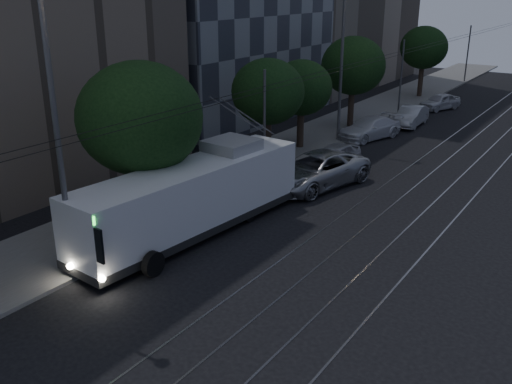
{
  "coord_description": "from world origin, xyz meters",
  "views": [
    {
      "loc": [
        10.47,
        -14.39,
        10.02
      ],
      "look_at": [
        -1.5,
        3.52,
        2.17
      ],
      "focal_mm": 40.0,
      "sensor_mm": 36.0,
      "label": 1
    }
  ],
  "objects_px": {
    "pickup_silver": "(316,170)",
    "car_white_d": "(440,102)",
    "car_white_a": "(333,157)",
    "streetlamp_near": "(62,106)",
    "trolleybus": "(194,197)",
    "car_white_c": "(411,116)",
    "streetlamp_far": "(349,42)",
    "car_white_b": "(370,128)"
  },
  "relations": [
    {
      "from": "car_white_a",
      "to": "pickup_silver",
      "type": "bearing_deg",
      "value": -75.52
    },
    {
      "from": "car_white_d",
      "to": "streetlamp_far",
      "type": "distance_m",
      "value": 15.55
    },
    {
      "from": "car_white_a",
      "to": "car_white_c",
      "type": "bearing_deg",
      "value": 94.26
    },
    {
      "from": "trolleybus",
      "to": "car_white_a",
      "type": "distance_m",
      "value": 11.5
    },
    {
      "from": "car_white_d",
      "to": "streetlamp_far",
      "type": "bearing_deg",
      "value": -77.08
    },
    {
      "from": "trolleybus",
      "to": "streetlamp_near",
      "type": "bearing_deg",
      "value": -91.88
    },
    {
      "from": "pickup_silver",
      "to": "car_white_c",
      "type": "relative_size",
      "value": 1.42
    },
    {
      "from": "car_white_c",
      "to": "streetlamp_far",
      "type": "xyz_separation_m",
      "value": [
        -2.11,
        -7.12,
        5.82
      ]
    },
    {
      "from": "car_white_a",
      "to": "streetlamp_near",
      "type": "relative_size",
      "value": 0.4
    },
    {
      "from": "trolleybus",
      "to": "car_white_c",
      "type": "bearing_deg",
      "value": 93.12
    },
    {
      "from": "trolleybus",
      "to": "streetlamp_near",
      "type": "xyz_separation_m",
      "value": [
        -0.68,
        -5.55,
        4.71
      ]
    },
    {
      "from": "car_white_b",
      "to": "car_white_d",
      "type": "height_order",
      "value": "car_white_b"
    },
    {
      "from": "pickup_silver",
      "to": "car_white_d",
      "type": "xyz_separation_m",
      "value": [
        -0.52,
        23.25,
        -0.2
      ]
    },
    {
      "from": "streetlamp_far",
      "to": "car_white_b",
      "type": "bearing_deg",
      "value": 59.49
    },
    {
      "from": "streetlamp_near",
      "to": "pickup_silver",
      "type": "bearing_deg",
      "value": 81.4
    },
    {
      "from": "pickup_silver",
      "to": "car_white_a",
      "type": "xyz_separation_m",
      "value": [
        -0.58,
        3.24,
        -0.17
      ]
    },
    {
      "from": "pickup_silver",
      "to": "car_white_b",
      "type": "height_order",
      "value": "pickup_silver"
    },
    {
      "from": "car_white_d",
      "to": "streetlamp_far",
      "type": "height_order",
      "value": "streetlamp_far"
    },
    {
      "from": "trolleybus",
      "to": "streetlamp_far",
      "type": "xyz_separation_m",
      "value": [
        -1.27,
        17.21,
        4.93
      ]
    },
    {
      "from": "trolleybus",
      "to": "streetlamp_far",
      "type": "height_order",
      "value": "streetlamp_far"
    },
    {
      "from": "pickup_silver",
      "to": "streetlamp_far",
      "type": "bearing_deg",
      "value": 119.98
    },
    {
      "from": "car_white_d",
      "to": "streetlamp_near",
      "type": "distance_m",
      "value": 37.46
    },
    {
      "from": "trolleybus",
      "to": "pickup_silver",
      "type": "height_order",
      "value": "trolleybus"
    },
    {
      "from": "car_white_a",
      "to": "streetlamp_near",
      "type": "xyz_separation_m",
      "value": [
        -1.5,
        -16.98,
        5.62
      ]
    },
    {
      "from": "car_white_b",
      "to": "car_white_c",
      "type": "relative_size",
      "value": 1.13
    },
    {
      "from": "car_white_b",
      "to": "streetlamp_near",
      "type": "height_order",
      "value": "streetlamp_near"
    },
    {
      "from": "car_white_a",
      "to": "car_white_b",
      "type": "height_order",
      "value": "car_white_b"
    },
    {
      "from": "car_white_b",
      "to": "streetlamp_near",
      "type": "bearing_deg",
      "value": -73.32
    },
    {
      "from": "car_white_b",
      "to": "streetlamp_far",
      "type": "height_order",
      "value": "streetlamp_far"
    },
    {
      "from": "car_white_c",
      "to": "streetlamp_far",
      "type": "distance_m",
      "value": 9.44
    },
    {
      "from": "car_white_d",
      "to": "streetlamp_far",
      "type": "xyz_separation_m",
      "value": [
        -2.15,
        -14.23,
        5.88
      ]
    },
    {
      "from": "pickup_silver",
      "to": "streetlamp_far",
      "type": "height_order",
      "value": "streetlamp_far"
    },
    {
      "from": "trolleybus",
      "to": "car_white_c",
      "type": "height_order",
      "value": "trolleybus"
    },
    {
      "from": "trolleybus",
      "to": "streetlamp_far",
      "type": "distance_m",
      "value": 17.95
    },
    {
      "from": "car_white_c",
      "to": "car_white_d",
      "type": "relative_size",
      "value": 1.12
    },
    {
      "from": "trolleybus",
      "to": "pickup_silver",
      "type": "bearing_deg",
      "value": 85.39
    },
    {
      "from": "car_white_b",
      "to": "car_white_d",
      "type": "xyz_separation_m",
      "value": [
        1.08,
        12.41,
        -0.05
      ]
    },
    {
      "from": "trolleybus",
      "to": "car_white_c",
      "type": "relative_size",
      "value": 2.66
    },
    {
      "from": "car_white_a",
      "to": "car_white_d",
      "type": "bearing_deg",
      "value": 94.18
    },
    {
      "from": "trolleybus",
      "to": "car_white_b",
      "type": "height_order",
      "value": "trolleybus"
    },
    {
      "from": "car_white_d",
      "to": "pickup_silver",
      "type": "bearing_deg",
      "value": -67.19
    },
    {
      "from": "car_white_a",
      "to": "car_white_d",
      "type": "height_order",
      "value": "car_white_a"
    }
  ]
}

